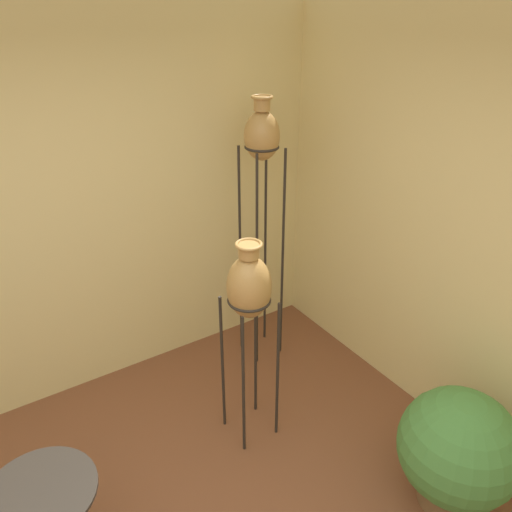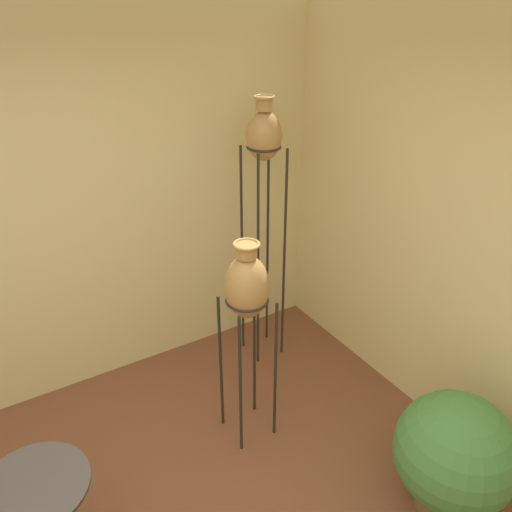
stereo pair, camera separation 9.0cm
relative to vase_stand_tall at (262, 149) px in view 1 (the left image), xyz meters
name	(u,v)px [view 1 (the left image)]	position (x,y,z in m)	size (l,w,h in m)	color
wall_back	(35,227)	(-1.49, 0.43, -0.39)	(8.25, 0.06, 2.70)	beige
vase_stand_tall	(262,149)	(0.00, 0.00, 0.00)	(0.26, 0.26, 2.10)	#28231E
vase_stand_medium	(249,290)	(-0.56, -0.70, -0.61)	(0.28, 0.28, 1.44)	#28231E
potted_plant	(458,450)	(0.11, -1.82, -1.32)	(0.67, 0.67, 0.78)	brown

